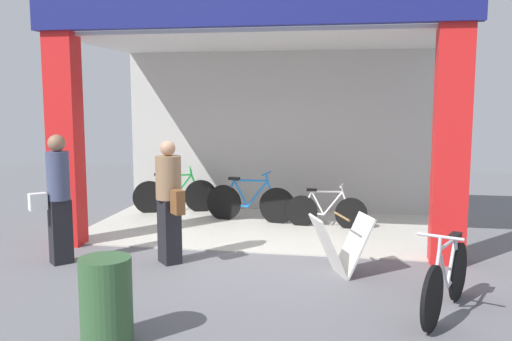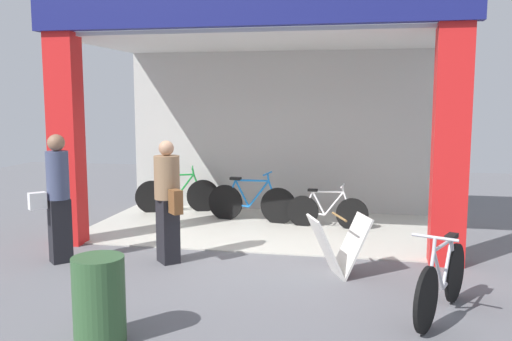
# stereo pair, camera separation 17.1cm
# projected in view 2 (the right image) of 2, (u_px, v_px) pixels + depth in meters

# --- Properties ---
(ground_plane) EXTENTS (20.45, 20.45, 0.00)m
(ground_plane) POSITION_uv_depth(u_px,v_px,m) (246.00, 253.00, 8.34)
(ground_plane) COLOR slate
(ground_plane) RESTS_ON ground
(shop_facade) EXTENTS (6.42, 3.58, 4.10)m
(shop_facade) POSITION_uv_depth(u_px,v_px,m) (266.00, 105.00, 9.72)
(shop_facade) COLOR beige
(shop_facade) RESTS_ON ground
(bicycle_inside_0) EXTENTS (1.63, 0.59, 0.93)m
(bicycle_inside_0) POSITION_uv_depth(u_px,v_px,m) (177.00, 195.00, 11.23)
(bicycle_inside_0) COLOR black
(bicycle_inside_0) RESTS_ON ground
(bicycle_inside_1) EXTENTS (1.73, 0.48, 0.95)m
(bicycle_inside_1) POSITION_uv_depth(u_px,v_px,m) (251.00, 202.00, 10.37)
(bicycle_inside_1) COLOR black
(bicycle_inside_1) RESTS_ON ground
(bicycle_inside_2) EXTENTS (1.46, 0.40, 0.80)m
(bicycle_inside_2) POSITION_uv_depth(u_px,v_px,m) (327.00, 211.00, 9.87)
(bicycle_inside_2) COLOR black
(bicycle_inside_2) RESTS_ON ground
(bicycle_parked_0) EXTENTS (0.72, 1.59, 0.94)m
(bicycle_parked_0) POSITION_uv_depth(u_px,v_px,m) (442.00, 281.00, 5.90)
(bicycle_parked_0) COLOR black
(bicycle_parked_0) RESTS_ON ground
(sandwich_board_sign) EXTENTS (0.89, 0.76, 0.81)m
(sandwich_board_sign) POSITION_uv_depth(u_px,v_px,m) (339.00, 246.00, 7.24)
(sandwich_board_sign) COLOR silver
(sandwich_board_sign) RESTS_ON ground
(pedestrian_0) EXTENTS (0.54, 0.55, 1.82)m
(pedestrian_0) POSITION_uv_depth(u_px,v_px,m) (58.00, 197.00, 7.76)
(pedestrian_0) COLOR black
(pedestrian_0) RESTS_ON ground
(pedestrian_1) EXTENTS (0.58, 0.60, 1.74)m
(pedestrian_1) POSITION_uv_depth(u_px,v_px,m) (168.00, 200.00, 7.75)
(pedestrian_1) COLOR black
(pedestrian_1) RESTS_ON ground
(trash_bin) EXTENTS (0.50, 0.50, 0.83)m
(trash_bin) POSITION_uv_depth(u_px,v_px,m) (99.00, 299.00, 5.26)
(trash_bin) COLOR #335933
(trash_bin) RESTS_ON ground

